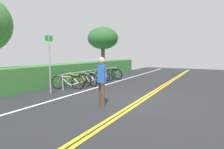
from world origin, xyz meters
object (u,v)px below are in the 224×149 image
object	(u,v)px
tree_mid	(103,39)
bicycle_2	(88,79)
pedestrian	(102,78)
sign_post_near	(50,59)
bicycle_3	(93,78)
bike_rack	(95,73)
bicycle_4	(97,77)
bicycle_0	(68,82)
bicycle_6	(110,74)
bicycle_1	(76,80)
bicycle_7	(112,74)
bicycle_5	(102,75)

from	to	relation	value
tree_mid	bicycle_2	bearing A→B (deg)	-155.80
pedestrian	sign_post_near	world-z (taller)	sign_post_near
bicycle_2	bicycle_3	xyz separation A→B (m)	(0.66, 0.10, 0.01)
bicycle_2	sign_post_near	xyz separation A→B (m)	(-2.64, 0.17, 1.20)
bike_rack	bicycle_4	xyz separation A→B (m)	(0.26, 0.00, -0.27)
bike_rack	bicycle_0	xyz separation A→B (m)	(-2.39, 0.08, -0.25)
tree_mid	bicycle_6	bearing A→B (deg)	-145.19
bicycle_4	sign_post_near	size ratio (longest dim) A/B	0.67
bicycle_1	bicycle_6	bearing A→B (deg)	-3.90
bicycle_2	bicycle_7	world-z (taller)	bicycle_2
bicycle_7	bicycle_5	bearing A→B (deg)	176.93
bicycle_0	sign_post_near	bearing A→B (deg)	-177.34
bicycle_0	bicycle_6	bearing A→B (deg)	-2.26
tree_mid	sign_post_near	bearing A→B (deg)	-162.59
bicycle_1	bicycle_4	size ratio (longest dim) A/B	1.01
bicycle_1	bicycle_2	size ratio (longest dim) A/B	1.08
bicycle_1	bicycle_2	world-z (taller)	bicycle_1
pedestrian	bicycle_3	bearing A→B (deg)	36.53
bicycle_4	pedestrian	size ratio (longest dim) A/B	1.05
bicycle_4	tree_mid	distance (m)	7.43
bicycle_7	bicycle_4	bearing A→B (deg)	-178.86
bicycle_0	bicycle_4	distance (m)	2.64
bicycle_7	pedestrian	distance (m)	7.38
bike_rack	bicycle_7	bearing A→B (deg)	1.10
bicycle_3	bicycle_6	distance (m)	2.03
pedestrian	bicycle_4	bearing A→B (deg)	33.47
bicycle_4	tree_mid	bearing A→B (deg)	27.23
bicycle_6	bike_rack	bearing A→B (deg)	177.16
bicycle_5	tree_mid	distance (m)	6.73
bicycle_2	tree_mid	bearing A→B (deg)	24.20
bicycle_3	bicycle_4	size ratio (longest dim) A/B	0.99
bicycle_0	bicycle_5	distance (m)	3.44
bicycle_0	bicycle_1	world-z (taller)	bicycle_1
bicycle_0	bicycle_5	world-z (taller)	bicycle_5
bicycle_6	bicycle_4	bearing A→B (deg)	176.53
bicycle_7	sign_post_near	size ratio (longest dim) A/B	0.68
bicycle_7	bicycle_2	bearing A→B (deg)	-176.64
bike_rack	bicycle_5	size ratio (longest dim) A/B	3.43
sign_post_near	bicycle_2	bearing A→B (deg)	-3.66
bicycle_1	bike_rack	bearing A→B (deg)	-5.00
bicycle_2	bicycle_5	distance (m)	2.04
bicycle_4	bicycle_5	xyz separation A→B (m)	(0.80, 0.11, 0.02)
bicycle_2	pedestrian	world-z (taller)	pedestrian
bicycle_0	bicycle_4	size ratio (longest dim) A/B	0.97
bicycle_5	bicycle_7	world-z (taller)	bicycle_5
bicycle_1	sign_post_near	world-z (taller)	sign_post_near
bicycle_0	bicycle_6	distance (m)	4.10
bicycle_4	tree_mid	world-z (taller)	tree_mid
bicycle_5	pedestrian	size ratio (longest dim) A/B	1.01
bicycle_1	bicycle_5	bearing A→B (deg)	-0.64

